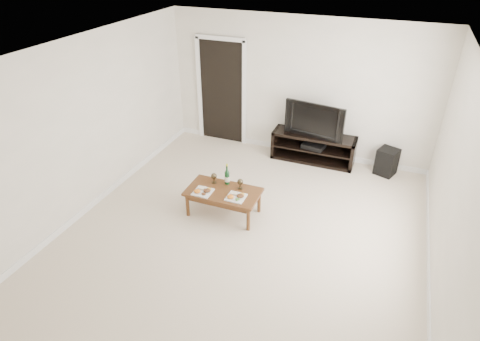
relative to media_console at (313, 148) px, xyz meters
name	(u,v)px	position (x,y,z in m)	size (l,w,h in m)	color
floor	(245,232)	(-0.43, -2.50, -0.28)	(5.50, 5.50, 0.00)	beige
back_wall	(299,88)	(-0.43, 0.27, 1.02)	(5.00, 0.04, 2.60)	beige
ceiling	(246,52)	(-0.43, -2.50, 2.35)	(5.00, 5.50, 0.04)	white
doorway	(222,93)	(-1.98, 0.24, 0.75)	(0.90, 0.02, 2.05)	black
media_console	(313,148)	(0.00, 0.00, 0.00)	(1.55, 0.45, 0.55)	black
television	(316,119)	(0.00, 0.00, 0.60)	(1.12, 0.15, 0.64)	black
av_receiver	(314,146)	(0.01, -0.01, 0.05)	(0.40, 0.30, 0.08)	black
subwoofer	(387,162)	(1.34, 0.01, -0.03)	(0.33, 0.33, 0.49)	black
coffee_table	(224,202)	(-0.90, -2.18, -0.07)	(1.11, 0.61, 0.42)	#533517
plate_left	(203,191)	(-1.17, -2.34, 0.18)	(0.27, 0.27, 0.07)	white
plate_right	(236,196)	(-0.65, -2.29, 0.18)	(0.27, 0.27, 0.07)	white
wine_bottle	(227,174)	(-0.92, -1.97, 0.32)	(0.07, 0.07, 0.35)	#0F3818
goblet_left	(214,178)	(-1.12, -2.03, 0.23)	(0.09, 0.09, 0.17)	#3E3422
goblet_right	(240,184)	(-0.68, -2.03, 0.23)	(0.09, 0.09, 0.17)	#3E3422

